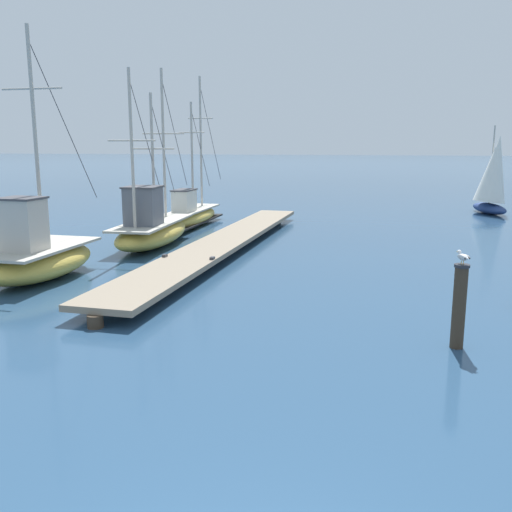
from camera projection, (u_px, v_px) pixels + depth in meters
floating_dock at (225, 241)px, 21.33m from camera, size 2.16×19.24×0.53m
fishing_boat_0 at (151, 228)px, 22.09m from camera, size 2.33×7.82×6.99m
fishing_boat_1 at (191, 214)px, 27.55m from camera, size 1.49×8.20×7.31m
fishing_boat_2 at (38, 256)px, 16.75m from camera, size 2.16×5.84×7.32m
mooring_piling at (459, 305)px, 11.05m from camera, size 0.30×0.30×1.71m
perched_seagull at (463, 257)px, 10.86m from camera, size 0.26×0.35×0.27m
distant_sailboat at (494, 176)px, 32.06m from camera, size 2.55×3.66×5.01m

